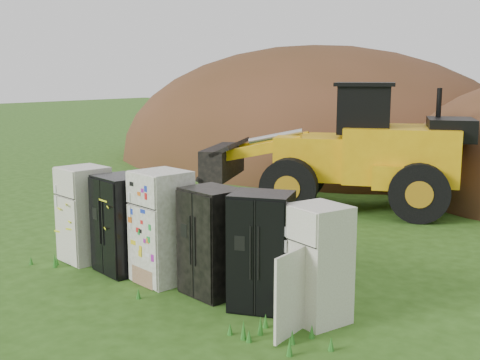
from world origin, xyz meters
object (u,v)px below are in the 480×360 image
at_px(fridge_sticker, 162,227).
at_px(wheel_loader, 331,146).
at_px(fridge_leftmost, 85,214).
at_px(fridge_dark_mid, 212,242).
at_px(fridge_black_right, 261,251).
at_px(fridge_open_door, 318,264).
at_px(fridge_black_side, 121,224).

height_order(fridge_sticker, wheel_loader, wheel_loader).
relative_size(fridge_leftmost, fridge_dark_mid, 1.04).
bearing_deg(fridge_black_right, fridge_sticker, 160.31).
bearing_deg(fridge_open_door, fridge_black_side, -158.48).
bearing_deg(wheel_loader, fridge_dark_mid, -99.93).
distance_m(fridge_dark_mid, fridge_black_right, 0.93).
xyz_separation_m(fridge_sticker, fridge_dark_mid, (1.03, 0.01, -0.08)).
distance_m(fridge_leftmost, fridge_black_side, 1.02).
height_order(fridge_leftmost, fridge_dark_mid, fridge_leftmost).
relative_size(fridge_sticker, fridge_black_right, 1.08).
xyz_separation_m(fridge_leftmost, fridge_black_side, (1.02, -0.06, -0.03)).
distance_m(fridge_open_door, wheel_loader, 7.39).
distance_m(fridge_black_side, wheel_loader, 6.76).
xyz_separation_m(fridge_black_side, fridge_open_door, (3.78, 0.08, -0.02)).
distance_m(fridge_leftmost, fridge_black_right, 3.90).
bearing_deg(fridge_black_side, wheel_loader, 98.13).
bearing_deg(fridge_dark_mid, fridge_open_door, 12.93).
xyz_separation_m(fridge_black_right, fridge_open_door, (0.89, 0.06, -0.04)).
relative_size(fridge_dark_mid, fridge_open_door, 1.02).
height_order(fridge_dark_mid, fridge_open_door, fridge_dark_mid).
distance_m(fridge_black_right, wheel_loader, 7.10).
bearing_deg(fridge_black_right, fridge_dark_mid, 158.88).
bearing_deg(fridge_black_side, fridge_dark_mid, 14.48).
height_order(fridge_black_side, fridge_black_right, fridge_black_right).
relative_size(fridge_leftmost, fridge_black_side, 1.03).
relative_size(fridge_leftmost, fridge_sticker, 0.94).
bearing_deg(fridge_black_side, fridge_black_right, 13.37).
bearing_deg(fridge_open_door, fridge_sticker, -158.81).
bearing_deg(fridge_dark_mid, fridge_leftmost, -168.19).
xyz_separation_m(fridge_dark_mid, fridge_black_right, (0.93, -0.03, 0.02)).
height_order(fridge_black_side, fridge_dark_mid, fridge_black_side).
height_order(fridge_dark_mid, wheel_loader, wheel_loader).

